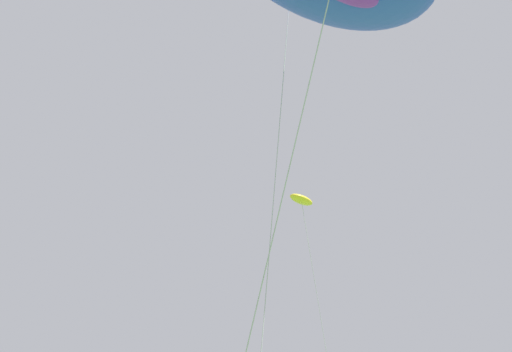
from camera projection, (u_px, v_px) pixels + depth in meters
small_kite_tiny_distant at (301, 201)px, 21.02m from camera, size 2.47×0.86×9.71m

